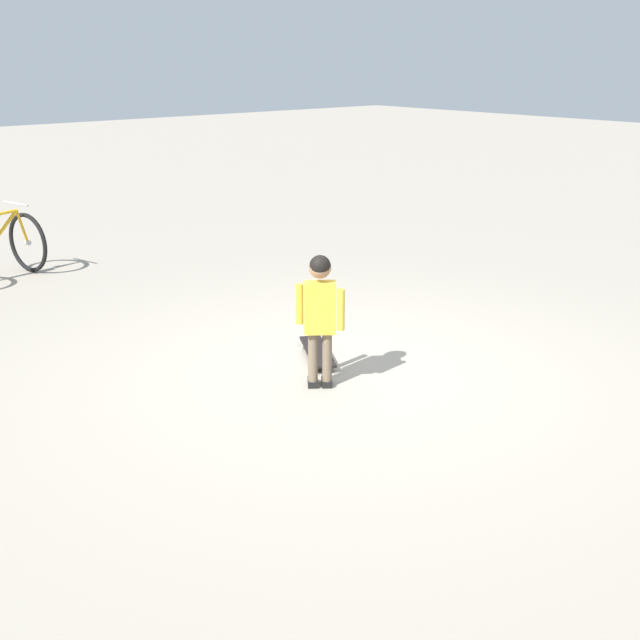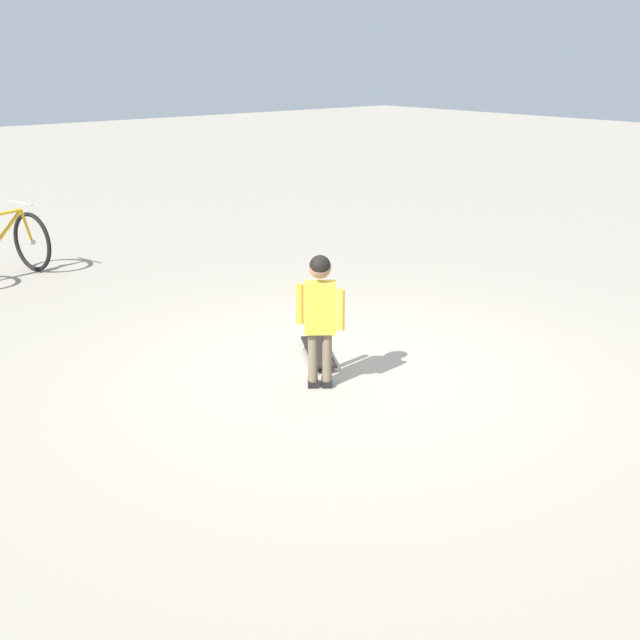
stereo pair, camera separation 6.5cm
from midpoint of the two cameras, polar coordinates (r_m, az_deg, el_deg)
name	(u,v)px [view 1 (the left image)]	position (r m, az deg, el deg)	size (l,w,h in m)	color
ground_plane	(348,371)	(6.73, 1.72, -3.60)	(50.00, 50.00, 0.00)	#9E9384
child_person	(320,307)	(6.21, -0.30, 0.94)	(0.28, 0.38, 1.06)	brown
skateboard	(317,352)	(6.99, -0.48, -2.24)	(0.56, 0.75, 0.07)	black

